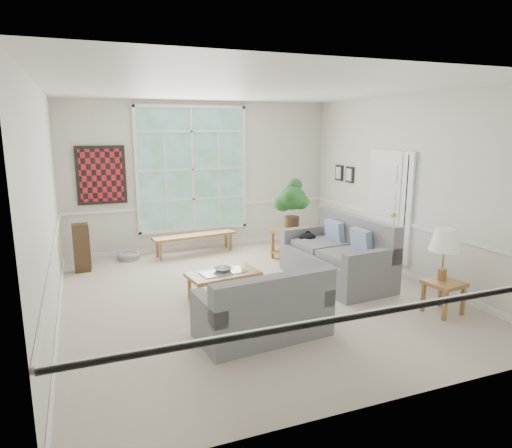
{
  "coord_description": "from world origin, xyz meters",
  "views": [
    {
      "loc": [
        -2.35,
        -6.08,
        2.49
      ],
      "look_at": [
        0.1,
        0.2,
        1.05
      ],
      "focal_mm": 32.0,
      "sensor_mm": 36.0,
      "label": 1
    }
  ],
  "objects_px": {
    "loveseat_front": "(262,302)",
    "end_table": "(290,244)",
    "side_table": "(443,297)",
    "loveseat_right": "(336,250)",
    "coffee_table": "(223,285)"
  },
  "relations": [
    {
      "from": "end_table",
      "to": "side_table",
      "type": "bearing_deg",
      "value": -75.3
    },
    {
      "from": "coffee_table",
      "to": "end_table",
      "type": "bearing_deg",
      "value": 30.9
    },
    {
      "from": "side_table",
      "to": "loveseat_front",
      "type": "bearing_deg",
      "value": 173.9
    },
    {
      "from": "loveseat_right",
      "to": "end_table",
      "type": "distance_m",
      "value": 1.44
    },
    {
      "from": "loveseat_right",
      "to": "loveseat_front",
      "type": "height_order",
      "value": "loveseat_right"
    },
    {
      "from": "loveseat_front",
      "to": "end_table",
      "type": "distance_m",
      "value": 3.32
    },
    {
      "from": "coffee_table",
      "to": "side_table",
      "type": "relative_size",
      "value": 2.29
    },
    {
      "from": "loveseat_right",
      "to": "loveseat_front",
      "type": "distance_m",
      "value": 2.36
    },
    {
      "from": "end_table",
      "to": "side_table",
      "type": "xyz_separation_m",
      "value": [
        0.82,
        -3.11,
        -0.07
      ]
    },
    {
      "from": "loveseat_right",
      "to": "end_table",
      "type": "height_order",
      "value": "loveseat_right"
    },
    {
      "from": "loveseat_front",
      "to": "coffee_table",
      "type": "height_order",
      "value": "loveseat_front"
    },
    {
      "from": "side_table",
      "to": "loveseat_right",
      "type": "bearing_deg",
      "value": 111.24
    },
    {
      "from": "end_table",
      "to": "loveseat_front",
      "type": "bearing_deg",
      "value": -121.18
    },
    {
      "from": "loveseat_right",
      "to": "side_table",
      "type": "xyz_separation_m",
      "value": [
        0.66,
        -1.7,
        -0.3
      ]
    },
    {
      "from": "side_table",
      "to": "coffee_table",
      "type": "bearing_deg",
      "value": 147.6
    }
  ]
}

